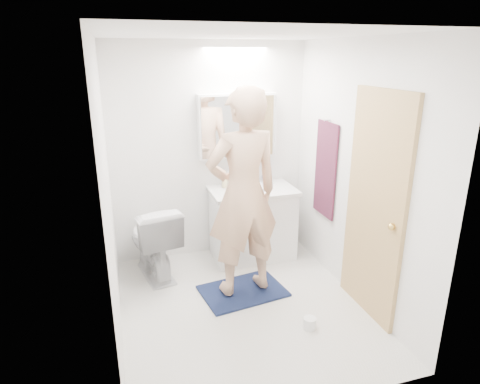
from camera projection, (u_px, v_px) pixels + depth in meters
name	position (u px, v px, depth m)	size (l,w,h in m)	color
floor	(243.00, 306.00, 3.93)	(2.50, 2.50, 0.00)	silver
ceiling	(243.00, 34.00, 3.17)	(2.50, 2.50, 0.00)	white
wall_back	(210.00, 153.00, 4.68)	(2.50, 2.50, 0.00)	white
wall_front	(307.00, 247.00, 2.41)	(2.50, 2.50, 0.00)	white
wall_left	(108.00, 197.00, 3.25)	(2.50, 2.50, 0.00)	white
wall_right	(357.00, 174.00, 3.85)	(2.50, 2.50, 0.00)	white
vanity_cabinet	(252.00, 225.00, 4.80)	(0.90, 0.55, 0.78)	white
countertop	(253.00, 191.00, 4.67)	(0.95, 0.58, 0.04)	white
sink_basin	(252.00, 187.00, 4.68)	(0.36, 0.36, 0.03)	silver
faucet	(247.00, 177.00, 4.83)	(0.02, 0.02, 0.16)	silver
medicine_cabinet	(237.00, 126.00, 4.60)	(0.88, 0.14, 0.70)	white
mirror_panel	(239.00, 127.00, 4.53)	(0.84, 0.01, 0.66)	silver
toilet	(153.00, 240.00, 4.37)	(0.45, 0.79, 0.80)	silver
bath_rug	(243.00, 291.00, 4.16)	(0.80, 0.55, 0.02)	#141C41
person	(243.00, 194.00, 3.84)	(0.72, 0.47, 1.96)	tan
door	(375.00, 208.00, 3.59)	(0.04, 0.80, 2.00)	tan
door_knob	(392.00, 227.00, 3.32)	(0.06, 0.06, 0.06)	gold
towel	(325.00, 170.00, 4.38)	(0.02, 0.42, 1.00)	#0F1D30
towel_hook	(328.00, 120.00, 4.21)	(0.02, 0.02, 0.07)	silver
soap_bottle_a	(225.00, 179.00, 4.69)	(0.08, 0.08, 0.20)	#CDBF85
soap_bottle_b	(236.00, 178.00, 4.75)	(0.08, 0.09, 0.19)	#5C86C5
toothbrush_cup	(266.00, 179.00, 4.85)	(0.11, 0.11, 0.10)	#3952AB
toilet_paper_roll	(310.00, 323.00, 3.60)	(0.11, 0.11, 0.10)	white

